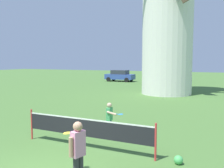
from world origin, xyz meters
TOP-DOWN VIEW (x-y plane):
  - windmill at (-0.56, 16.36)m, footprint 8.74×4.93m
  - tennis_net at (-0.06, 2.12)m, footprint 4.65×0.06m
  - player_near at (0.94, 0.09)m, footprint 0.78×0.73m
  - player_far at (0.03, 3.73)m, footprint 0.73×0.51m
  - stray_ball at (2.88, 2.15)m, footprint 0.25×0.25m
  - parked_car_blue at (-9.16, 26.35)m, footprint 4.01×1.93m
  - parked_car_green at (-2.87, 25.66)m, footprint 4.10×1.91m

SIDE VIEW (x-z plane):
  - stray_ball at x=2.88m, z-range 0.00..0.25m
  - tennis_net at x=-0.06m, z-range 0.13..1.23m
  - player_far at x=0.03m, z-range 0.08..1.35m
  - parked_car_blue at x=-9.16m, z-range 0.03..1.59m
  - parked_car_green at x=-2.87m, z-range 0.03..1.59m
  - player_near at x=0.94m, z-range 0.10..1.57m
  - windmill at x=-0.56m, z-range -0.34..15.35m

